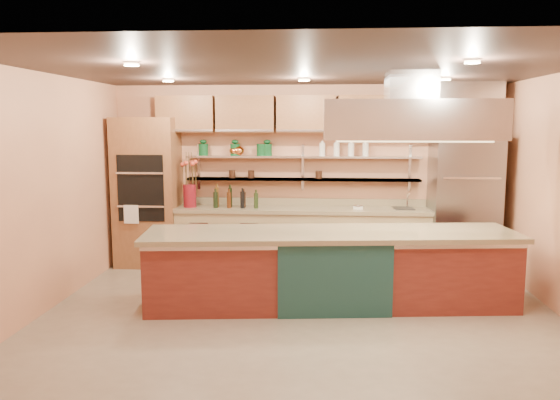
# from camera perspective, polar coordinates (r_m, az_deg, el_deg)

# --- Properties ---
(floor) EXTENTS (6.00, 5.00, 0.02)m
(floor) POSITION_cam_1_polar(r_m,az_deg,el_deg) (6.44, 2.07, -12.16)
(floor) COLOR gray
(floor) RESTS_ON ground
(ceiling) EXTENTS (6.00, 5.00, 0.02)m
(ceiling) POSITION_cam_1_polar(r_m,az_deg,el_deg) (6.08, 2.21, 13.56)
(ceiling) COLOR black
(ceiling) RESTS_ON wall_back
(wall_back) EXTENTS (6.00, 0.04, 2.80)m
(wall_back) POSITION_cam_1_polar(r_m,az_deg,el_deg) (8.59, 2.73, 2.59)
(wall_back) COLOR tan
(wall_back) RESTS_ON floor
(wall_front) EXTENTS (6.00, 0.04, 2.80)m
(wall_front) POSITION_cam_1_polar(r_m,az_deg,el_deg) (3.64, 0.74, -4.89)
(wall_front) COLOR tan
(wall_front) RESTS_ON floor
(wall_left) EXTENTS (0.04, 5.00, 2.80)m
(wall_left) POSITION_cam_1_polar(r_m,az_deg,el_deg) (6.89, -23.65, 0.57)
(wall_left) COLOR tan
(wall_left) RESTS_ON floor
(oven_stack) EXTENTS (0.95, 0.64, 2.30)m
(oven_stack) POSITION_cam_1_polar(r_m,az_deg,el_deg) (8.71, -13.67, 0.79)
(oven_stack) COLOR brown
(oven_stack) RESTS_ON floor
(refrigerator) EXTENTS (0.95, 0.72, 2.10)m
(refrigerator) POSITION_cam_1_polar(r_m,az_deg,el_deg) (8.54, 18.62, -0.22)
(refrigerator) COLOR gray
(refrigerator) RESTS_ON floor
(back_counter) EXTENTS (3.84, 0.64, 0.93)m
(back_counter) POSITION_cam_1_polar(r_m,az_deg,el_deg) (8.43, 2.30, -3.94)
(back_counter) COLOR #9E895E
(back_counter) RESTS_ON floor
(wall_shelf_lower) EXTENTS (3.60, 0.26, 0.03)m
(wall_shelf_lower) POSITION_cam_1_polar(r_m,az_deg,el_deg) (8.46, 2.37, 2.17)
(wall_shelf_lower) COLOR silver
(wall_shelf_lower) RESTS_ON wall_back
(wall_shelf_upper) EXTENTS (3.60, 0.26, 0.03)m
(wall_shelf_upper) POSITION_cam_1_polar(r_m,az_deg,el_deg) (8.43, 2.38, 4.53)
(wall_shelf_upper) COLOR silver
(wall_shelf_upper) RESTS_ON wall_back
(upper_cabinets) EXTENTS (4.60, 0.36, 0.55)m
(upper_cabinets) POSITION_cam_1_polar(r_m,az_deg,el_deg) (8.37, 2.75, 8.96)
(upper_cabinets) COLOR brown
(upper_cabinets) RESTS_ON wall_back
(range_hood) EXTENTS (2.00, 1.00, 0.45)m
(range_hood) POSITION_cam_1_polar(r_m,az_deg,el_deg) (6.59, 13.41, 8.13)
(range_hood) COLOR silver
(range_hood) RESTS_ON ceiling
(ceiling_downlights) EXTENTS (4.00, 2.80, 0.02)m
(ceiling_downlights) POSITION_cam_1_polar(r_m,az_deg,el_deg) (6.27, 2.27, 13.11)
(ceiling_downlights) COLOR #FFE5A5
(ceiling_downlights) RESTS_ON ceiling
(island) EXTENTS (4.46, 1.41, 0.92)m
(island) POSITION_cam_1_polar(r_m,az_deg,el_deg) (6.74, 5.28, -7.11)
(island) COLOR maroon
(island) RESTS_ON floor
(flower_vase) EXTENTS (0.24, 0.24, 0.35)m
(flower_vase) POSITION_cam_1_polar(r_m,az_deg,el_deg) (8.50, -9.41, 0.44)
(flower_vase) COLOR maroon
(flower_vase) RESTS_ON back_counter
(oil_bottle_cluster) EXTENTS (0.77, 0.48, 0.24)m
(oil_bottle_cluster) POSITION_cam_1_polar(r_m,az_deg,el_deg) (8.37, -4.59, 0.01)
(oil_bottle_cluster) COLOR black
(oil_bottle_cluster) RESTS_ON back_counter
(kitchen_scale) EXTENTS (0.16, 0.13, 0.08)m
(kitchen_scale) POSITION_cam_1_polar(r_m,az_deg,el_deg) (8.31, 8.14, -0.66)
(kitchen_scale) COLOR silver
(kitchen_scale) RESTS_ON back_counter
(bar_faucet) EXTENTS (0.04, 0.04, 0.23)m
(bar_faucet) POSITION_cam_1_polar(r_m,az_deg,el_deg) (8.48, 13.16, -0.09)
(bar_faucet) COLOR silver
(bar_faucet) RESTS_ON back_counter
(copper_kettle) EXTENTS (0.24, 0.24, 0.15)m
(copper_kettle) POSITION_cam_1_polar(r_m,az_deg,el_deg) (8.52, -4.41, 5.17)
(copper_kettle) COLOR orange
(copper_kettle) RESTS_ON wall_shelf_upper
(green_canister) EXTENTS (0.15, 0.15, 0.18)m
(green_canister) POSITION_cam_1_polar(r_m,az_deg,el_deg) (8.47, -1.94, 5.27)
(green_canister) COLOR #0D3F1C
(green_canister) RESTS_ON wall_shelf_upper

